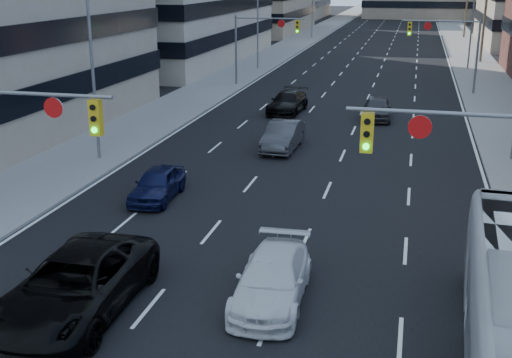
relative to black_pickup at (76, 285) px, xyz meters
name	(u,v)px	position (x,y,z in m)	size (l,w,h in m)	color
road_surface	(392,22)	(3.67, 124.72, -0.88)	(18.00, 300.00, 0.02)	black
sidewalk_left	(337,21)	(-7.83, 124.72, -0.82)	(5.00, 300.00, 0.15)	slate
sidewalk_right	(450,23)	(15.17, 124.72, -0.82)	(5.00, 300.00, 0.15)	slate
signal_near_left	(2,138)	(-3.78, 2.72, 3.43)	(6.59, 0.33, 6.00)	slate
signal_near_right	(492,170)	(11.12, 2.72, 3.43)	(6.59, 0.33, 6.00)	slate
signal_far_left	(262,36)	(-4.01, 39.72, 3.41)	(6.09, 0.33, 6.00)	slate
signal_far_right	(448,40)	(11.35, 39.72, 3.41)	(6.09, 0.33, 6.00)	slate
utility_pole_midblock	(486,9)	(15.87, 60.72, 4.88)	(2.20, 0.28, 11.00)	#4C3D2D
streetlight_left_near	(95,64)	(-6.67, 14.72, 4.16)	(2.03, 0.22, 9.00)	slate
streetlight_left_mid	(259,19)	(-6.67, 49.72, 4.16)	(2.03, 0.22, 9.00)	slate
streetlight_left_far	(314,4)	(-6.67, 84.72, 4.16)	(2.03, 0.22, 9.00)	slate
streetlight_right_far	(471,19)	(14.01, 54.72, 4.16)	(2.03, 0.22, 9.00)	slate
black_pickup	(76,285)	(0.00, 0.00, 0.00)	(2.96, 6.43, 1.79)	black
white_van	(272,279)	(5.27, 2.06, -0.19)	(1.98, 4.87, 1.41)	silver
sedan_blue	(157,184)	(-1.53, 9.79, -0.20)	(1.63, 4.06, 1.38)	#0D1135
sedan_grey_center	(283,136)	(2.07, 19.31, -0.12)	(1.64, 4.70, 1.55)	#37373A
sedan_black_far	(288,102)	(0.37, 29.19, -0.15)	(2.09, 5.14, 1.49)	black
sedan_grey_right	(377,108)	(6.65, 28.57, -0.12)	(1.82, 4.53, 1.54)	#353538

